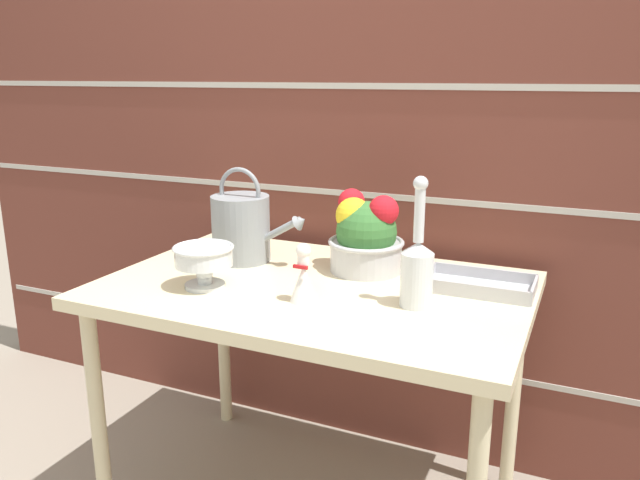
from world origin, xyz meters
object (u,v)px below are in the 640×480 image
at_px(watering_can, 242,227).
at_px(glass_decanter, 417,267).
at_px(figurine_vase, 304,278).
at_px(wire_tray, 479,286).
at_px(crystal_pedestal_bowl, 204,259).
at_px(flower_planter, 365,236).

relative_size(watering_can, glass_decanter, 0.97).
relative_size(glass_decanter, figurine_vase, 2.12).
bearing_deg(wire_tray, crystal_pedestal_bowl, -157.40).
height_order(flower_planter, glass_decanter, glass_decanter).
bearing_deg(watering_can, wire_tray, 1.61).
relative_size(watering_can, flower_planter, 1.35).
xyz_separation_m(watering_can, figurine_vase, (0.34, -0.26, -0.05)).
bearing_deg(flower_planter, glass_decanter, -45.47).
distance_m(glass_decanter, figurine_vase, 0.29).
relative_size(flower_planter, figurine_vase, 1.53).
height_order(glass_decanter, wire_tray, glass_decanter).
height_order(flower_planter, figurine_vase, flower_planter).
height_order(figurine_vase, wire_tray, figurine_vase).
bearing_deg(crystal_pedestal_bowl, flower_planter, 42.57).
distance_m(flower_planter, glass_decanter, 0.32).
xyz_separation_m(watering_can, wire_tray, (0.74, 0.02, -0.10)).
bearing_deg(glass_decanter, figurine_vase, -161.93).
xyz_separation_m(flower_planter, wire_tray, (0.35, -0.03, -0.10)).
relative_size(watering_can, figurine_vase, 2.07).
bearing_deg(figurine_vase, watering_can, 142.55).
bearing_deg(figurine_vase, glass_decanter, 18.07).
xyz_separation_m(crystal_pedestal_bowl, glass_decanter, (0.58, 0.10, 0.02)).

